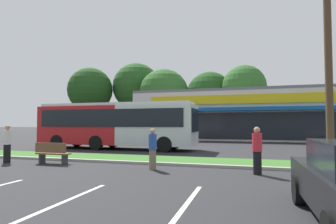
# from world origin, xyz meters

# --- Properties ---
(grass_median) EXTENTS (56.00, 2.20, 0.12)m
(grass_median) POSITION_xyz_m (0.00, 14.00, 0.06)
(grass_median) COLOR #386B28
(grass_median) RESTS_ON ground_plane
(curb_lip) EXTENTS (56.00, 0.24, 0.12)m
(curb_lip) POSITION_xyz_m (0.00, 12.78, 0.06)
(curb_lip) COLOR #99968C
(curb_lip) RESTS_ON ground_plane
(parking_stripe_1) EXTENTS (0.12, 4.80, 0.01)m
(parking_stripe_1) POSITION_xyz_m (-0.40, 6.21, 0.00)
(parking_stripe_1) COLOR silver
(parking_stripe_1) RESTS_ON ground_plane
(parking_stripe_2) EXTENTS (0.12, 4.80, 0.01)m
(parking_stripe_2) POSITION_xyz_m (2.36, 6.79, 0.00)
(parking_stripe_2) COLOR silver
(parking_stripe_2) RESTS_ON ground_plane
(storefront_building) EXTENTS (22.80, 12.61, 5.55)m
(storefront_building) POSITION_xyz_m (2.51, 35.63, 2.78)
(storefront_building) COLOR beige
(storefront_building) RESTS_ON ground_plane
(tree_far_left) EXTENTS (7.61, 7.61, 11.42)m
(tree_far_left) POSITION_xyz_m (-22.26, 42.53, 7.60)
(tree_far_left) COLOR #473323
(tree_far_left) RESTS_ON ground_plane
(tree_left) EXTENTS (8.35, 8.35, 12.50)m
(tree_left) POSITION_xyz_m (-15.16, 46.03, 8.31)
(tree_left) COLOR #473323
(tree_left) RESTS_ON ground_plane
(tree_mid_left) EXTENTS (8.10, 8.10, 10.68)m
(tree_mid_left) POSITION_xyz_m (-9.35, 43.67, 6.63)
(tree_mid_left) COLOR #473323
(tree_mid_left) RESTS_ON ground_plane
(tree_mid) EXTENTS (7.61, 7.61, 10.20)m
(tree_mid) POSITION_xyz_m (-2.16, 45.63, 6.39)
(tree_mid) COLOR #473323
(tree_mid) RESTS_ON ground_plane
(tree_mid_right) EXTENTS (6.50, 6.50, 10.53)m
(tree_mid_right) POSITION_xyz_m (3.26, 43.40, 7.26)
(tree_mid_right) COLOR #473323
(tree_mid_right) RESTS_ON ground_plane
(utility_pole) EXTENTS (3.12, 2.39, 11.02)m
(utility_pole) POSITION_xyz_m (6.86, 14.14, 5.87)
(utility_pole) COLOR #4C3826
(utility_pole) RESTS_ON ground_plane
(city_bus) EXTENTS (11.55, 2.73, 3.25)m
(city_bus) POSITION_xyz_m (-5.36, 19.09, 1.76)
(city_bus) COLOR #AD191E
(city_bus) RESTS_ON ground_plane
(bus_stop_bench) EXTENTS (1.60, 0.45, 0.95)m
(bus_stop_bench) POSITION_xyz_m (-4.76, 11.76, 0.50)
(bus_stop_bench) COLOR brown
(bus_stop_bench) RESTS_ON ground_plane
(car_2) EXTENTS (4.39, 1.95, 1.48)m
(car_2) POSITION_xyz_m (-9.69, 25.18, 0.77)
(car_2) COLOR #515459
(car_2) RESTS_ON ground_plane
(pedestrian_by_pole) EXTENTS (0.32, 0.32, 1.61)m
(pedestrian_by_pole) POSITION_xyz_m (0.08, 11.60, 0.81)
(pedestrian_by_pole) COLOR #726651
(pedestrian_by_pole) RESTS_ON ground_plane
(pedestrian_mid) EXTENTS (0.35, 0.35, 1.74)m
(pedestrian_mid) POSITION_xyz_m (-6.99, 11.44, 0.88)
(pedestrian_mid) COLOR black
(pedestrian_mid) RESTS_ON ground_plane
(pedestrian_far) EXTENTS (0.34, 0.34, 1.69)m
(pedestrian_far) POSITION_xyz_m (4.01, 11.62, 0.85)
(pedestrian_far) COLOR black
(pedestrian_far) RESTS_ON ground_plane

